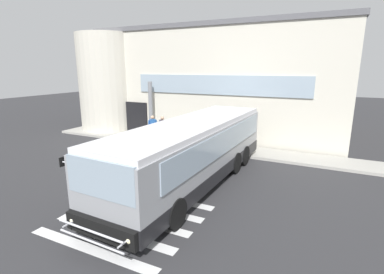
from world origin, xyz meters
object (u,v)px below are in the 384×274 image
Objects in this scene: passenger_by_doorway at (163,127)px; safety_bollard_yellow at (162,141)px; entry_support_column at (151,109)px; bus_main_foreground at (193,154)px; passenger_near_column at (153,127)px.

safety_bollard_yellow is (0.47, -0.88, -0.66)m from passenger_by_doorway.
entry_support_column is 8.63m from bus_main_foreground.
entry_support_column reaches higher than passenger_by_doorway.
passenger_near_column and passenger_by_doorway have the same top height.
passenger_by_doorway is 1.20m from safety_bollard_yellow.
passenger_by_doorway is (-4.62, 5.11, -0.22)m from bus_main_foreground.
passenger_by_doorway is (0.71, 0.11, 0.03)m from passenger_near_column.
passenger_near_column is (-5.33, 5.00, -0.25)m from bus_main_foreground.
safety_bollard_yellow is (1.18, -0.78, -0.63)m from passenger_near_column.
bus_main_foreground is 6.58× the size of passenger_by_doorway.
bus_main_foreground is 5.99m from safety_bollard_yellow.
passenger_near_column is 1.00× the size of passenger_by_doorway.
safety_bollard_yellow is (1.98, -1.80, -1.59)m from entry_support_column.
passenger_by_doorway is at bearing 132.09° from bus_main_foreground.
bus_main_foreground is 6.58× the size of passenger_near_column.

